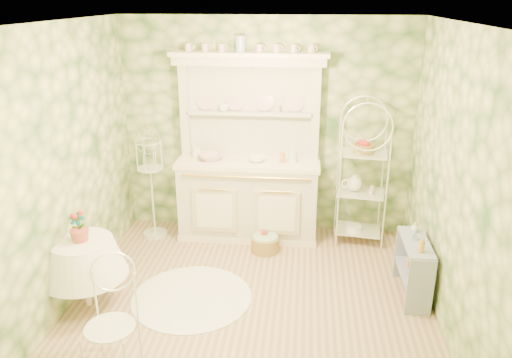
# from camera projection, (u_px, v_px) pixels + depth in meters

# --- Properties ---
(floor) EXTENTS (3.60, 3.60, 0.00)m
(floor) POSITION_uv_depth(u_px,v_px,m) (251.00, 303.00, 5.02)
(floor) COLOR tan
(floor) RESTS_ON ground
(ceiling) EXTENTS (3.60, 3.60, 0.00)m
(ceiling) POSITION_uv_depth(u_px,v_px,m) (250.00, 23.00, 4.08)
(ceiling) COLOR white
(ceiling) RESTS_ON floor
(wall_left) EXTENTS (3.60, 3.60, 0.00)m
(wall_left) POSITION_uv_depth(u_px,v_px,m) (62.00, 171.00, 4.72)
(wall_left) COLOR beige
(wall_left) RESTS_ON floor
(wall_right) EXTENTS (3.60, 3.60, 0.00)m
(wall_right) POSITION_uv_depth(u_px,v_px,m) (454.00, 184.00, 4.38)
(wall_right) COLOR beige
(wall_right) RESTS_ON floor
(wall_back) EXTENTS (3.60, 3.60, 0.00)m
(wall_back) POSITION_uv_depth(u_px,v_px,m) (266.00, 128.00, 6.23)
(wall_back) COLOR beige
(wall_back) RESTS_ON floor
(wall_front) EXTENTS (3.60, 3.60, 0.00)m
(wall_front) POSITION_uv_depth(u_px,v_px,m) (216.00, 284.00, 2.87)
(wall_front) COLOR beige
(wall_front) RESTS_ON floor
(kitchen_dresser) EXTENTS (1.87, 0.61, 2.29)m
(kitchen_dresser) POSITION_uv_depth(u_px,v_px,m) (248.00, 150.00, 6.06)
(kitchen_dresser) COLOR silver
(kitchen_dresser) RESTS_ON floor
(bakers_rack) EXTENTS (0.63, 0.49, 1.86)m
(bakers_rack) POSITION_uv_depth(u_px,v_px,m) (362.00, 171.00, 5.98)
(bakers_rack) COLOR white
(bakers_rack) RESTS_ON floor
(side_shelf) EXTENTS (0.26, 0.70, 0.59)m
(side_shelf) POSITION_uv_depth(u_px,v_px,m) (413.00, 269.00, 5.06)
(side_shelf) COLOR #8B97B6
(side_shelf) RESTS_ON floor
(round_table) EXTENTS (0.82, 0.82, 0.76)m
(round_table) POSITION_uv_depth(u_px,v_px,m) (85.00, 271.00, 4.87)
(round_table) COLOR white
(round_table) RESTS_ON floor
(cafe_chair) EXTENTS (0.50, 0.50, 0.84)m
(cafe_chair) POSITION_uv_depth(u_px,v_px,m) (110.00, 330.00, 3.94)
(cafe_chair) COLOR white
(cafe_chair) RESTS_ON floor
(birdcage_stand) EXTENTS (0.40, 0.40, 1.50)m
(birdcage_stand) POSITION_uv_depth(u_px,v_px,m) (151.00, 180.00, 6.19)
(birdcage_stand) COLOR white
(birdcage_stand) RESTS_ON floor
(floor_basket) EXTENTS (0.33, 0.33, 0.21)m
(floor_basket) POSITION_uv_depth(u_px,v_px,m) (265.00, 243.00, 6.01)
(floor_basket) COLOR olive
(floor_basket) RESTS_ON floor
(lace_rug) EXTENTS (1.46, 1.46, 0.01)m
(lace_rug) POSITION_uv_depth(u_px,v_px,m) (192.00, 297.00, 5.11)
(lace_rug) COLOR white
(lace_rug) RESTS_ON floor
(bowl_floral) EXTENTS (0.37, 0.37, 0.07)m
(bowl_floral) POSITION_uv_depth(u_px,v_px,m) (211.00, 159.00, 6.13)
(bowl_floral) COLOR white
(bowl_floral) RESTS_ON kitchen_dresser
(bowl_white) EXTENTS (0.25, 0.25, 0.07)m
(bowl_white) POSITION_uv_depth(u_px,v_px,m) (257.00, 161.00, 6.06)
(bowl_white) COLOR white
(bowl_white) RESTS_ON kitchen_dresser
(cup_left) EXTENTS (0.13, 0.13, 0.10)m
(cup_left) POSITION_uv_depth(u_px,v_px,m) (224.00, 109.00, 6.07)
(cup_left) COLOR white
(cup_left) RESTS_ON kitchen_dresser
(cup_right) EXTENTS (0.12, 0.12, 0.09)m
(cup_right) POSITION_uv_depth(u_px,v_px,m) (277.00, 110.00, 6.01)
(cup_right) COLOR white
(cup_right) RESTS_ON kitchen_dresser
(potted_geranium) EXTENTS (0.16, 0.13, 0.27)m
(potted_geranium) POSITION_uv_depth(u_px,v_px,m) (78.00, 227.00, 4.72)
(potted_geranium) COLOR #3F7238
(potted_geranium) RESTS_ON round_table
(bottle_amber) EXTENTS (0.06, 0.06, 0.16)m
(bottle_amber) POSITION_uv_depth(u_px,v_px,m) (422.00, 246.00, 4.72)
(bottle_amber) COLOR #C28C3E
(bottle_amber) RESTS_ON side_shelf
(bottle_blue) EXTENTS (0.05, 0.05, 0.10)m
(bottle_blue) POSITION_uv_depth(u_px,v_px,m) (414.00, 236.00, 4.98)
(bottle_blue) COLOR #99B8D0
(bottle_blue) RESTS_ON side_shelf
(bottle_glass) EXTENTS (0.09, 0.09, 0.11)m
(bottle_glass) POSITION_uv_depth(u_px,v_px,m) (415.00, 229.00, 5.14)
(bottle_glass) COLOR silver
(bottle_glass) RESTS_ON side_shelf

